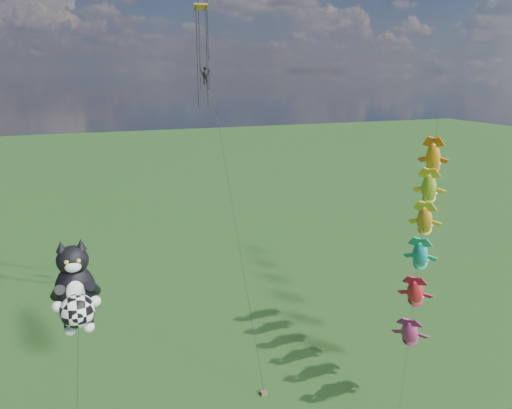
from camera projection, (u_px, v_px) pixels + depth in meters
name	position (u px, v px, depth m)	size (l,w,h in m)	color
cat_kite_rig	(76.00, 291.00, 24.47)	(2.37, 4.10, 11.47)	brown
fish_windsock_rig	(422.00, 237.00, 31.88)	(10.96, 11.77, 16.09)	brown
parafoil_rig	(206.00, 61.00, 39.11)	(2.06, 17.51, 26.22)	brown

